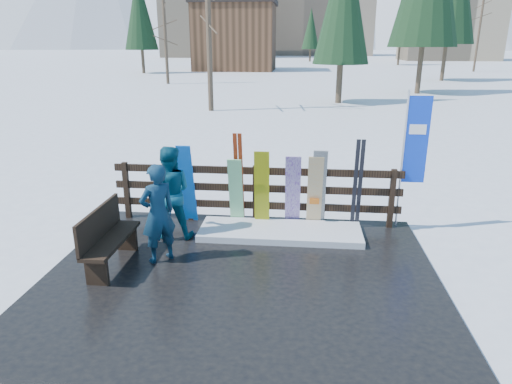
# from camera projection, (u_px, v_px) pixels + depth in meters

# --- Properties ---
(ground) EXTENTS (700.00, 700.00, 0.00)m
(ground) POSITION_uv_depth(u_px,v_px,m) (241.00, 280.00, 7.02)
(ground) COLOR white
(ground) RESTS_ON ground
(deck) EXTENTS (6.00, 5.00, 0.08)m
(deck) POSITION_uv_depth(u_px,v_px,m) (241.00, 277.00, 7.01)
(deck) COLOR black
(deck) RESTS_ON ground
(fence) EXTENTS (5.60, 0.10, 1.15)m
(fence) POSITION_uv_depth(u_px,v_px,m) (255.00, 190.00, 8.87)
(fence) COLOR black
(fence) RESTS_ON deck
(snow_patch) EXTENTS (2.98, 1.00, 0.12)m
(snow_patch) POSITION_uv_depth(u_px,v_px,m) (280.00, 232.00, 8.44)
(snow_patch) COLOR white
(snow_patch) RESTS_ON deck
(bench) EXTENTS (0.41, 1.50, 0.97)m
(bench) POSITION_uv_depth(u_px,v_px,m) (107.00, 236.00, 7.13)
(bench) COLOR black
(bench) RESTS_ON deck
(snowboard_0) EXTENTS (0.27, 0.41, 1.61)m
(snowboard_0) POSITION_uv_depth(u_px,v_px,m) (187.00, 185.00, 8.74)
(snowboard_0) COLOR blue
(snowboard_0) RESTS_ON deck
(snowboard_1) EXTENTS (0.27, 0.37, 1.36)m
(snowboard_1) POSITION_uv_depth(u_px,v_px,m) (236.00, 192.00, 8.69)
(snowboard_1) COLOR white
(snowboard_1) RESTS_ON deck
(snowboard_2) EXTENTS (0.28, 0.19, 1.50)m
(snowboard_2) POSITION_uv_depth(u_px,v_px,m) (262.00, 189.00, 8.62)
(snowboard_2) COLOR #FCFF03
(snowboard_2) RESTS_ON deck
(snowboard_3) EXTENTS (0.28, 0.46, 1.46)m
(snowboard_3) POSITION_uv_depth(u_px,v_px,m) (293.00, 191.00, 8.57)
(snowboard_3) COLOR silver
(snowboard_3) RESTS_ON deck
(snowboard_4) EXTENTS (0.26, 0.42, 1.57)m
(snowboard_4) POSITION_uv_depth(u_px,v_px,m) (319.00, 189.00, 8.50)
(snowboard_4) COLOR black
(snowboard_4) RESTS_ON deck
(snowboard_5) EXTENTS (0.28, 0.37, 1.45)m
(snowboard_5) POSITION_uv_depth(u_px,v_px,m) (315.00, 192.00, 8.53)
(snowboard_5) COLOR silver
(snowboard_5) RESTS_ON deck
(ski_pair_a) EXTENTS (0.16, 0.37, 1.84)m
(ski_pair_a) POSITION_uv_depth(u_px,v_px,m) (239.00, 179.00, 8.67)
(ski_pair_a) COLOR #972E12
(ski_pair_a) RESTS_ON deck
(ski_pair_b) EXTENTS (0.17, 0.19, 1.75)m
(ski_pair_b) POSITION_uv_depth(u_px,v_px,m) (358.00, 185.00, 8.47)
(ski_pair_b) COLOR black
(ski_pair_b) RESTS_ON deck
(rental_flag) EXTENTS (0.45, 0.04, 2.60)m
(rental_flag) POSITION_uv_depth(u_px,v_px,m) (413.00, 145.00, 8.34)
(rental_flag) COLOR silver
(rental_flag) RESTS_ON deck
(person_front) EXTENTS (0.70, 0.69, 1.63)m
(person_front) POSITION_uv_depth(u_px,v_px,m) (158.00, 214.00, 7.23)
(person_front) COLOR navy
(person_front) RESTS_ON deck
(person_back) EXTENTS (0.93, 0.79, 1.70)m
(person_back) POSITION_uv_depth(u_px,v_px,m) (169.00, 193.00, 8.11)
(person_back) COLOR #0F506B
(person_back) RESTS_ON deck
(resort_buildings) EXTENTS (73.00, 87.60, 22.60)m
(resort_buildings) POSITION_uv_depth(u_px,v_px,m) (306.00, 16.00, 112.94)
(resort_buildings) COLOR tan
(resort_buildings) RESTS_ON ground
(trees) EXTENTS (42.05, 68.78, 13.31)m
(trees) POSITION_uv_depth(u_px,v_px,m) (342.00, 20.00, 49.78)
(trees) COLOR #382B1E
(trees) RESTS_ON ground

